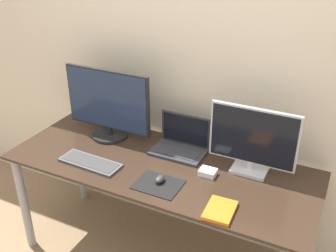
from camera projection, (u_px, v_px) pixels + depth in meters
The scene contains 10 objects.
wall_back at pixel (190, 65), 2.49m from camera, with size 7.00×0.05×2.50m.
desk at pixel (160, 179), 2.42m from camera, with size 1.88×0.73×0.75m.
monitor_left at pixel (108, 105), 2.58m from camera, with size 0.62×0.24×0.47m.
monitor_right at pixel (253, 140), 2.21m from camera, with size 0.50×0.14×0.41m.
laptop at pixel (181, 143), 2.49m from camera, with size 0.34×0.22×0.23m.
keyboard at pixel (90, 163), 2.37m from camera, with size 0.39×0.16×0.02m.
mousepad at pixel (158, 185), 2.18m from camera, with size 0.25×0.20×0.00m.
mouse at pixel (160, 179), 2.19m from camera, with size 0.05×0.07×0.04m.
book at pixel (220, 210), 1.97m from camera, with size 0.15×0.20×0.02m.
power_brick at pixel (208, 172), 2.26m from camera, with size 0.10×0.08×0.04m.
Camera 1 is at (0.93, -1.41, 2.04)m, focal length 42.00 mm.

